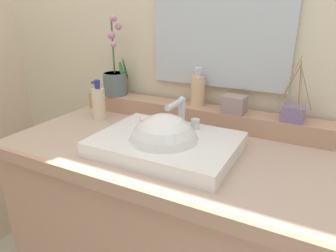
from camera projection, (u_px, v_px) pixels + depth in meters
name	position (u px, v px, depth m)	size (l,w,h in m)	color
wall_back	(212.00, 28.00, 1.32)	(3.11, 0.20, 2.54)	beige
vanity_cabinet	(168.00, 239.00, 1.26)	(1.15, 0.64, 0.89)	tan
back_ledge	(195.00, 114.00, 1.30)	(1.08, 0.11, 0.07)	tan
sink_basin	(165.00, 147.00, 1.03)	(0.47, 0.35, 0.27)	white
soap_bar	(148.00, 120.00, 1.16)	(0.07, 0.04, 0.02)	silver
potted_plant	(115.00, 79.00, 1.43)	(0.11, 0.12, 0.36)	slate
soap_dispenser	(198.00, 90.00, 1.28)	(0.06, 0.06, 0.16)	#DEB485
reed_diffuser	(293.00, 112.00, 1.10)	(0.12, 0.10, 0.23)	slate
trinket_box	(234.00, 104.00, 1.19)	(0.09, 0.07, 0.07)	gray
lotion_bottle	(99.00, 103.00, 1.34)	(0.06, 0.06, 0.17)	beige
mirror	(221.00, 4.00, 1.17)	(0.58, 0.02, 0.64)	silver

